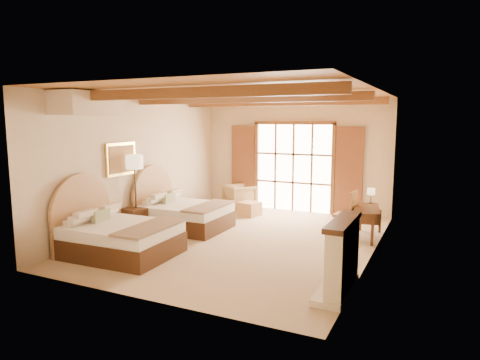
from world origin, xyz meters
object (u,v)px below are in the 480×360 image
Objects in this scene: nightstand at (135,221)px; armchair at (240,197)px; bed_near at (115,234)px; bed_far at (180,212)px; desk at (366,222)px.

nightstand is 3.65m from armchair.
bed_near is 1.05× the size of bed_far.
desk reaches higher than nightstand.
bed_far is 1.48× the size of desk.
nightstand is at bearing 108.81° from armchair.
armchair is (1.03, 3.50, 0.07)m from nightstand.
bed_far is 4.40m from desk.
armchair is (0.38, 4.92, -0.05)m from bed_near.
bed_far is 2.66m from armchair.
bed_near is at bearing 120.80° from armchair.
bed_near is at bearing -90.09° from bed_far.
bed_far reaches higher than armchair.
bed_near is 3.53× the size of nightstand.
nightstand is at bearing -127.20° from bed_far.
bed_near is 1.56× the size of desk.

